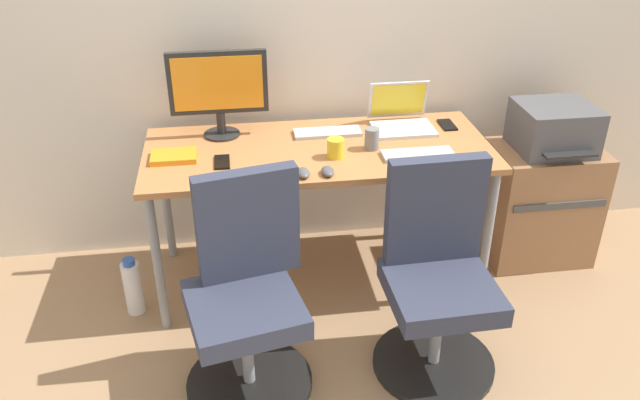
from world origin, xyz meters
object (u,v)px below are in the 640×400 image
object	(u,v)px
office_chair_right	(437,280)
open_laptop	(401,117)
side_cabinet	(539,203)
coffee_mug	(336,148)
water_bottle_on_floor	(133,287)
desktop_monitor	(218,88)
office_chair_left	(247,297)
printer	(554,128)

from	to	relation	value
office_chair_right	open_laptop	world-z (taller)	open_laptop
side_cabinet	coffee_mug	distance (m)	1.26
water_bottle_on_floor	coffee_mug	size ratio (longest dim) A/B	3.37
water_bottle_on_floor	desktop_monitor	bearing A→B (deg)	38.96
water_bottle_on_floor	desktop_monitor	size ratio (longest dim) A/B	0.65
office_chair_right	coffee_mug	world-z (taller)	office_chair_right
office_chair_right	water_bottle_on_floor	size ratio (longest dim) A/B	3.03
office_chair_left	side_cabinet	bearing A→B (deg)	24.34
office_chair_right	coffee_mug	distance (m)	0.77
desktop_monitor	coffee_mug	bearing A→B (deg)	-32.35
open_laptop	water_bottle_on_floor	bearing A→B (deg)	-165.26
water_bottle_on_floor	open_laptop	distance (m)	1.59
coffee_mug	open_laptop	bearing A→B (deg)	38.30
office_chair_left	water_bottle_on_floor	bearing A→B (deg)	136.35
water_bottle_on_floor	office_chair_left	bearing A→B (deg)	-43.65
side_cabinet	printer	distance (m)	0.44
office_chair_left	office_chair_right	xyz separation A→B (m)	(0.81, 0.00, 0.00)
printer	open_laptop	distance (m)	0.78
printer	desktop_monitor	xyz separation A→B (m)	(-1.69, 0.18, 0.24)
side_cabinet	office_chair_left	bearing A→B (deg)	-155.66
side_cabinet	printer	xyz separation A→B (m)	(0.00, -0.00, 0.44)
water_bottle_on_floor	office_chair_right	bearing A→B (deg)	-21.02
printer	water_bottle_on_floor	distance (m)	2.26
desktop_monitor	coffee_mug	world-z (taller)	desktop_monitor
office_chair_right	side_cabinet	xyz separation A→B (m)	(0.81, 0.73, -0.10)
water_bottle_on_floor	coffee_mug	bearing A→B (deg)	3.26
office_chair_right	open_laptop	distance (m)	0.97
water_bottle_on_floor	printer	bearing A→B (deg)	5.55
water_bottle_on_floor	open_laptop	bearing A→B (deg)	14.74
side_cabinet	water_bottle_on_floor	distance (m)	2.19
office_chair_right	water_bottle_on_floor	distance (m)	1.48
office_chair_right	coffee_mug	bearing A→B (deg)	120.98
office_chair_right	desktop_monitor	world-z (taller)	desktop_monitor
office_chair_left	open_laptop	distance (m)	1.29
office_chair_left	open_laptop	size ratio (longest dim) A/B	3.03
side_cabinet	water_bottle_on_floor	size ratio (longest dim) A/B	2.09
office_chair_left	desktop_monitor	bearing A→B (deg)	94.05
office_chair_left	office_chair_right	world-z (taller)	same
office_chair_right	open_laptop	xyz separation A→B (m)	(0.05, 0.89, 0.39)
office_chair_left	open_laptop	world-z (taller)	open_laptop
office_chair_right	coffee_mug	xyz separation A→B (m)	(-0.35, 0.58, 0.38)
coffee_mug	side_cabinet	bearing A→B (deg)	7.57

